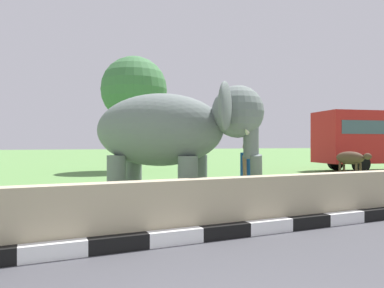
% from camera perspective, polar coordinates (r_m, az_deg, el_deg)
% --- Properties ---
extents(striped_curb, '(16.20, 0.20, 0.24)m').
position_cam_1_polar(striped_curb, '(5.52, -16.38, -15.54)').
color(striped_curb, white).
rests_on(striped_curb, ground_plane).
extents(barrier_parapet, '(28.00, 0.36, 1.00)m').
position_cam_1_polar(barrier_parapet, '(6.44, 4.77, -9.82)').
color(barrier_parapet, tan).
rests_on(barrier_parapet, ground_plane).
extents(elephant, '(3.91, 3.72, 2.90)m').
position_cam_1_polar(elephant, '(8.31, -3.03, 1.98)').
color(elephant, slate).
rests_on(elephant, ground_plane).
extents(person_handler, '(0.53, 0.50, 1.66)m').
position_cam_1_polar(person_handler, '(8.51, 8.85, -4.55)').
color(person_handler, navy).
rests_on(person_handler, ground_plane).
extents(cow_near, '(0.86, 1.93, 1.23)m').
position_cam_1_polar(cow_near, '(19.84, 24.01, -2.12)').
color(cow_near, '#473323').
rests_on(cow_near, ground_plane).
extents(tree_distant, '(3.91, 3.91, 6.80)m').
position_cam_1_polar(tree_distant, '(21.72, -9.22, 8.51)').
color(tree_distant, brown).
rests_on(tree_distant, ground_plane).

